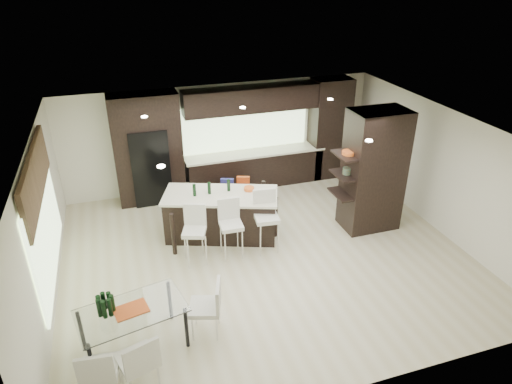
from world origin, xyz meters
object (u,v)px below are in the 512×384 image
object	(u,v)px
stool_left	(195,241)
chair_far	(101,373)
stool_mid	(231,235)
floor_vase	(347,194)
bench	(240,200)
chair_end	(205,311)
stool_right	(266,228)
chair_near	(138,364)
kitchen_island	(221,215)
dining_table	(134,329)

from	to	relation	value
stool_left	chair_far	size ratio (longest dim) A/B	1.10
stool_mid	floor_vase	size ratio (longest dim) A/B	0.83
bench	chair_end	distance (m)	4.18
stool_right	chair_near	world-z (taller)	stool_right
stool_mid	stool_right	world-z (taller)	stool_right
chair_far	kitchen_island	bearing A→B (deg)	61.14
floor_vase	chair_near	distance (m)	6.09
kitchen_island	stool_left	size ratio (longest dim) A/B	2.44
chair_end	dining_table	bearing A→B (deg)	107.48
dining_table	chair_near	bearing A→B (deg)	-102.13
chair_end	chair_near	bearing A→B (deg)	142.36
stool_mid	bench	distance (m)	2.02
chair_far	stool_right	bearing A→B (deg)	46.23
kitchen_island	stool_right	size ratio (longest dim) A/B	2.27
dining_table	chair_near	distance (m)	0.78
kitchen_island	stool_right	xyz separation A→B (m)	(0.74, -0.85, 0.03)
stool_left	chair_end	distance (m)	1.96
chair_near	dining_table	bearing A→B (deg)	72.26
stool_mid	chair_near	size ratio (longest dim) A/B	1.07
floor_vase	chair_end	xyz separation A→B (m)	(-3.92, -2.67, -0.15)
stool_mid	dining_table	distance (m)	2.84
stool_right	chair_far	xyz separation A→B (m)	(-3.30, -2.70, -0.08)
stool_mid	chair_near	world-z (taller)	stool_mid
bench	dining_table	distance (m)	4.73
kitchen_island	chair_end	distance (m)	2.95
dining_table	chair_end	xyz separation A→B (m)	(1.11, 0.00, 0.07)
stool_left	stool_right	world-z (taller)	stool_right
chair_near	bench	bearing A→B (deg)	41.04
stool_left	dining_table	size ratio (longest dim) A/B	0.62
chair_near	kitchen_island	bearing A→B (deg)	42.09
bench	kitchen_island	bearing A→B (deg)	-104.12
chair_end	stool_right	bearing A→B (deg)	-23.77
stool_mid	bench	bearing A→B (deg)	71.88
bench	floor_vase	distance (m)	2.55
floor_vase	chair_end	distance (m)	4.74
stool_right	dining_table	world-z (taller)	stool_right
chair_end	stool_left	bearing A→B (deg)	11.04
chair_far	bench	bearing A→B (deg)	61.40
floor_vase	stool_right	bearing A→B (deg)	-161.67
bench	dining_table	world-z (taller)	dining_table
kitchen_island	stool_right	world-z (taller)	stool_right
kitchen_island	chair_end	bearing A→B (deg)	-89.04
stool_mid	dining_table	size ratio (longest dim) A/B	0.63
chair_near	chair_end	bearing A→B (deg)	17.13
bench	floor_vase	size ratio (longest dim) A/B	0.96
kitchen_island	chair_far	world-z (taller)	kitchen_island
stool_right	kitchen_island	bearing A→B (deg)	137.14
bench	chair_far	bearing A→B (deg)	-105.02
kitchen_island	chair_far	size ratio (longest dim) A/B	2.69
kitchen_island	chair_far	xyz separation A→B (m)	(-2.56, -3.55, -0.05)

